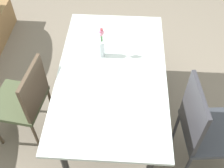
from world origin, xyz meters
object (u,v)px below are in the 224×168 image
(dining_table, at_px, (112,77))
(flower_vase, at_px, (101,45))
(chair_near_left, at_px, (204,127))
(chair_far_side, at_px, (24,99))

(dining_table, bearing_deg, flower_vase, 27.80)
(dining_table, xyz_separation_m, chair_near_left, (-0.37, -0.76, -0.14))
(chair_near_left, relative_size, flower_vase, 3.39)
(dining_table, distance_m, chair_far_side, 0.81)
(chair_far_side, bearing_deg, flower_vase, -54.77)
(chair_near_left, xyz_separation_m, chair_far_side, (0.22, 1.54, -0.04))
(dining_table, relative_size, chair_near_left, 1.57)
(dining_table, relative_size, chair_far_side, 1.74)
(dining_table, height_order, chair_near_left, chair_near_left)
(flower_vase, bearing_deg, chair_far_side, 117.40)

